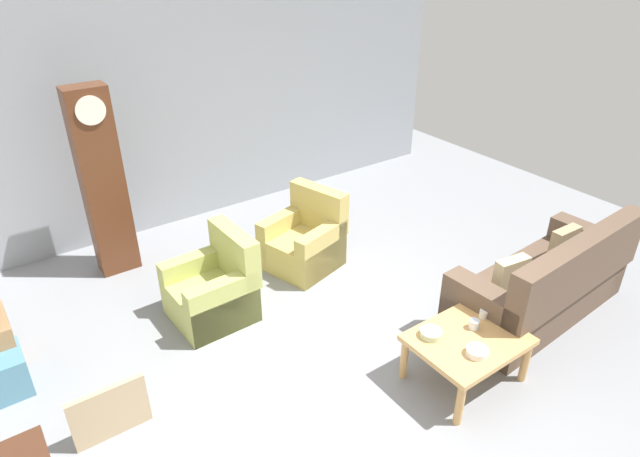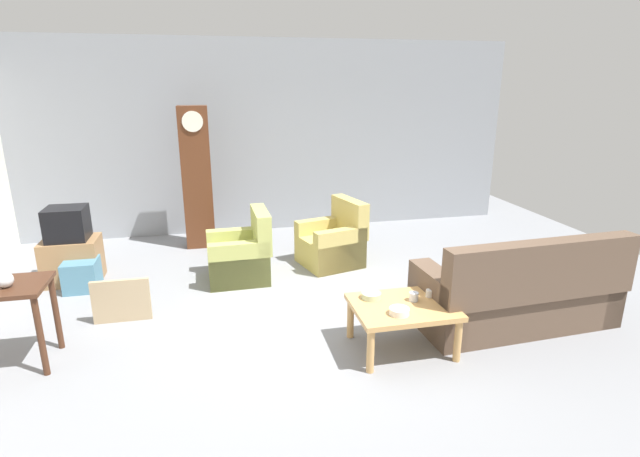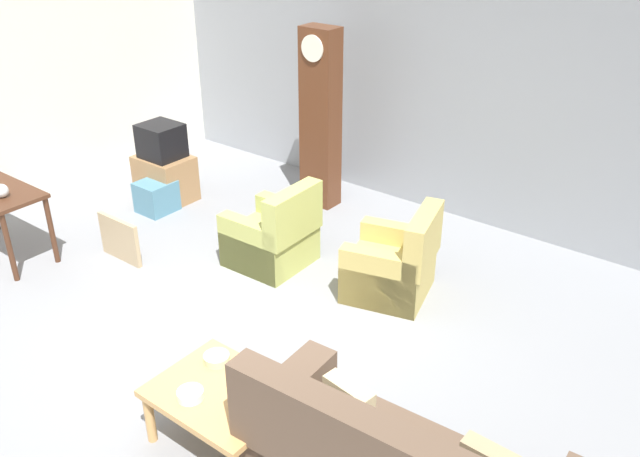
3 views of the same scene
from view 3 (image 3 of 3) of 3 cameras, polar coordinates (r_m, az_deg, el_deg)
name	(u,v)px [view 3 (image 3 of 3)]	position (r m, az deg, el deg)	size (l,w,h in m)	color
ground_plane	(240,349)	(5.97, -6.83, -10.15)	(10.40, 10.40, 0.00)	gray
garage_door_wall	(452,81)	(7.94, 11.19, 12.24)	(8.40, 0.16, 3.20)	gray
armchair_olive_near	(274,238)	(7.02, -3.98, -0.80)	(0.81, 0.78, 0.92)	tan
armchair_olive_far	(394,266)	(6.53, 6.29, -3.23)	(0.96, 0.94, 0.92)	tan
coffee_table_wood	(222,398)	(4.90, -8.32, -14.05)	(0.96, 0.76, 0.47)	tan
grandfather_clock	(320,119)	(8.09, 0.04, 9.29)	(0.44, 0.30, 2.18)	#562D19
tv_stand_cabinet	(166,178)	(8.69, -13.00, 4.20)	(0.68, 0.52, 0.58)	#997047
tv_crt	(161,141)	(8.51, -13.36, 7.27)	(0.48, 0.44, 0.42)	black
framed_picture_leaning	(120,239)	(7.42, -16.68, -0.89)	(0.60, 0.05, 0.48)	tan
storage_box_blue	(156,196)	(8.44, -13.74, 2.67)	(0.39, 0.42, 0.38)	teal
glass_dome_cloche	(1,191)	(7.44, -25.48, 2.92)	(0.14, 0.14, 0.14)	silver
cup_white_porcelain	(266,397)	(4.72, -4.60, -14.08)	(0.07, 0.07, 0.07)	white
cup_blue_rimmed	(241,389)	(4.78, -6.76, -13.39)	(0.09, 0.09, 0.09)	silver
bowl_white_stacked	(190,394)	(4.81, -10.97, -13.69)	(0.18, 0.18, 0.06)	white
bowl_shallow_green	(217,358)	(5.09, -8.79, -10.86)	(0.19, 0.19, 0.06)	#B2C69E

